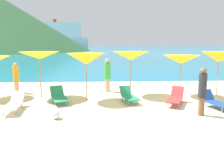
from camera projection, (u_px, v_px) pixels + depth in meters
ground_plane at (133, 77)px, 17.87m from camera, size 50.00×100.00×0.30m
ocean_water at (104, 47)px, 232.75m from camera, size 650.00×440.00×0.02m
umbrella_1 at (39, 56)px, 10.30m from camera, size 1.99×1.99×2.26m
umbrella_2 at (86, 59)px, 9.78m from camera, size 1.78×1.78×2.20m
umbrella_3 at (131, 56)px, 10.76m from camera, size 1.90×1.90×2.25m
umbrella_4 at (181, 60)px, 10.71m from camera, size 2.00×2.00×2.07m
umbrella_5 at (219, 57)px, 10.80m from camera, size 1.81×1.81×2.24m
lounge_chair_0 at (216, 101)px, 8.70m from camera, size 0.96×1.55×0.66m
lounge_chair_3 at (59, 96)px, 9.56m from camera, size 1.12×1.61×0.65m
lounge_chair_4 at (129, 95)px, 9.61m from camera, size 0.83×1.42×0.65m
lounge_chair_5 at (175, 97)px, 9.25m from camera, size 1.21×1.61×0.69m
lounge_chair_7 at (14, 103)px, 8.41m from camera, size 0.72×1.73×0.63m
beachgoer_0 at (107, 74)px, 11.72m from camera, size 0.37×0.37×1.84m
beachgoer_2 at (202, 90)px, 7.72m from camera, size 0.29×0.29×1.77m
beachgoer_3 at (16, 77)px, 11.43m from camera, size 0.31×0.31×1.64m
beach_ball at (56, 115)px, 7.44m from camera, size 0.31×0.31×0.31m
cruise_ship at (61, 37)px, 191.80m from camera, size 47.63×15.20×25.24m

